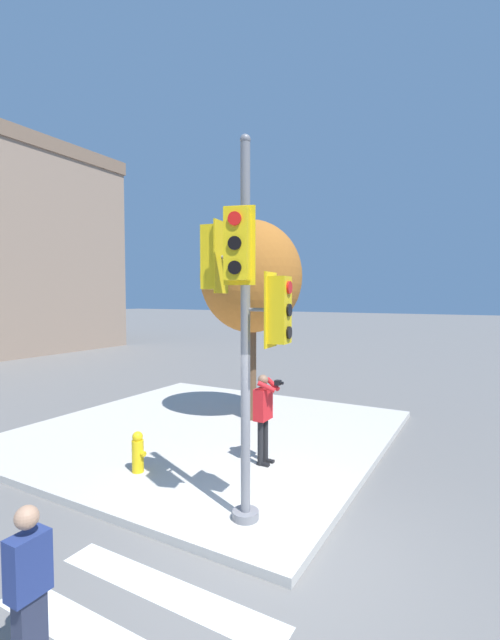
{
  "coord_description": "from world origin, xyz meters",
  "views": [
    {
      "loc": [
        -4.76,
        -2.37,
        3.31
      ],
      "look_at": [
        1.35,
        1.09,
        2.92
      ],
      "focal_mm": 24.0,
      "sensor_mm": 36.0,
      "label": 1
    }
  ],
  "objects_px": {
    "pedestrian_distant": "(29,588)",
    "street_tree": "(251,277)",
    "fire_hydrant": "(138,452)",
    "traffic_signal_pole": "(244,299)",
    "person_photographer": "(264,410)"
  },
  "relations": [
    {
      "from": "person_photographer",
      "to": "fire_hydrant",
      "type": "relative_size",
      "value": 2.29
    },
    {
      "from": "fire_hydrant",
      "to": "person_photographer",
      "type": "bearing_deg",
      "value": -50.65
    },
    {
      "from": "fire_hydrant",
      "to": "street_tree",
      "type": "bearing_deg",
      "value": -2.26
    },
    {
      "from": "person_photographer",
      "to": "pedestrian_distant",
      "type": "relative_size",
      "value": 1.11
    },
    {
      "from": "traffic_signal_pole",
      "to": "pedestrian_distant",
      "type": "height_order",
      "value": "traffic_signal_pole"
    },
    {
      "from": "person_photographer",
      "to": "pedestrian_distant",
      "type": "height_order",
      "value": "person_photographer"
    },
    {
      "from": "fire_hydrant",
      "to": "traffic_signal_pole",
      "type": "bearing_deg",
      "value": -102.5
    },
    {
      "from": "street_tree",
      "to": "fire_hydrant",
      "type": "distance_m",
      "value": 5.1
    },
    {
      "from": "street_tree",
      "to": "fire_hydrant",
      "type": "height_order",
      "value": "street_tree"
    },
    {
      "from": "person_photographer",
      "to": "fire_hydrant",
      "type": "xyz_separation_m",
      "value": [
        -1.47,
        1.79,
        -0.66
      ]
    },
    {
      "from": "traffic_signal_pole",
      "to": "pedestrian_distant",
      "type": "distance_m",
      "value": 3.82
    },
    {
      "from": "pedestrian_distant",
      "to": "street_tree",
      "type": "xyz_separation_m",
      "value": [
        7.36,
        1.95,
        2.97
      ]
    },
    {
      "from": "person_photographer",
      "to": "street_tree",
      "type": "height_order",
      "value": "street_tree"
    },
    {
      "from": "person_photographer",
      "to": "traffic_signal_pole",
      "type": "bearing_deg",
      "value": -159.65
    },
    {
      "from": "pedestrian_distant",
      "to": "person_photographer",
      "type": "bearing_deg",
      "value": 3.64
    }
  ]
}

